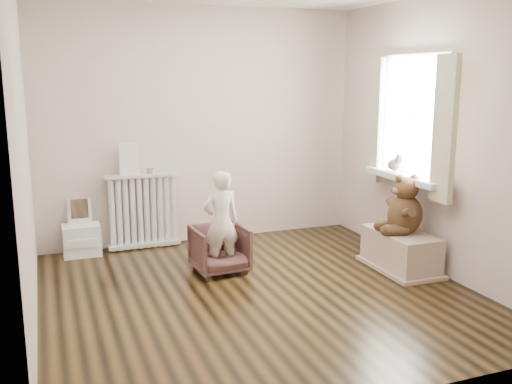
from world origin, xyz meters
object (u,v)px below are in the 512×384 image
object	(u,v)px
child	(221,222)
teddy_bear	(406,202)
toy_bench	(401,249)
radiator	(143,213)
toy_vanity	(81,230)
plush_cat	(395,162)
armchair	(220,249)

from	to	relation	value
child	teddy_bear	size ratio (longest dim) A/B	1.76
toy_bench	teddy_bear	distance (m)	0.47
radiator	toy_vanity	bearing A→B (deg)	-177.39
toy_bench	child	bearing A→B (deg)	163.69
radiator	toy_bench	size ratio (longest dim) A/B	1.03
plush_cat	toy_vanity	bearing A→B (deg)	141.71
armchair	child	xyz separation A→B (m)	(0.00, -0.05, 0.28)
child	armchair	bearing A→B (deg)	-93.50
toy_vanity	teddy_bear	bearing A→B (deg)	-28.60
teddy_bear	child	bearing A→B (deg)	174.52
armchair	child	distance (m)	0.28
child	toy_vanity	bearing A→B (deg)	-45.05
armchair	plush_cat	world-z (taller)	plush_cat
toy_vanity	plush_cat	distance (m)	3.32
child	teddy_bear	distance (m)	1.77
teddy_bear	radiator	bearing A→B (deg)	155.58
toy_vanity	toy_bench	size ratio (longest dim) A/B	0.75
child	toy_bench	bearing A→B (deg)	160.19
child	plush_cat	distance (m)	1.88
radiator	child	size ratio (longest dim) A/B	0.84
radiator	child	world-z (taller)	child
radiator	toy_bench	world-z (taller)	radiator
teddy_bear	armchair	bearing A→B (deg)	172.98
teddy_bear	plush_cat	distance (m)	0.52
radiator	teddy_bear	size ratio (longest dim) A/B	1.48
armchair	teddy_bear	xyz separation A→B (m)	(1.69, -0.56, 0.44)
radiator	plush_cat	bearing A→B (deg)	-27.36
toy_vanity	teddy_bear	xyz separation A→B (m)	(2.89, -1.57, 0.40)
toy_vanity	armchair	distance (m)	1.57
armchair	plush_cat	size ratio (longest dim) A/B	2.20
child	toy_bench	size ratio (longest dim) A/B	1.23
radiator	toy_vanity	xyz separation A→B (m)	(-0.66, -0.03, -0.11)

